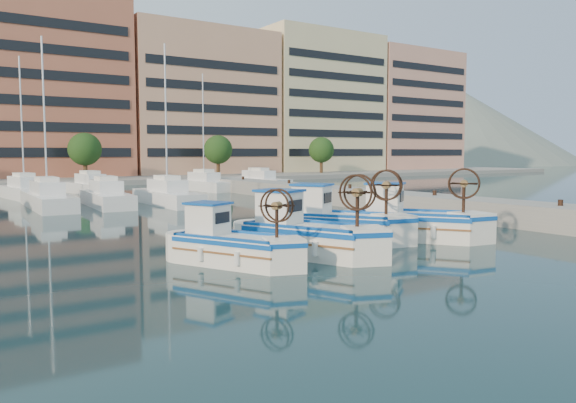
# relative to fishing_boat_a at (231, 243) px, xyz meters

# --- Properties ---
(ground) EXTENTS (300.00, 300.00, 0.00)m
(ground) POSITION_rel_fishing_boat_a_xyz_m (4.40, 0.71, -0.73)
(ground) COLOR #17393D
(ground) RESTS_ON ground
(quay) EXTENTS (3.00, 60.00, 1.20)m
(quay) POSITION_rel_fishing_boat_a_xyz_m (17.40, 8.71, -0.13)
(quay) COLOR gray
(quay) RESTS_ON ground
(waterfront) EXTENTS (180.00, 40.00, 25.60)m
(waterfront) POSITION_rel_fishing_boat_a_xyz_m (13.64, 65.76, 10.37)
(waterfront) COLOR gray
(waterfront) RESTS_ON ground
(hill_east) EXTENTS (160.00, 160.00, 50.00)m
(hill_east) POSITION_rel_fishing_boat_a_xyz_m (144.40, 110.71, -0.73)
(hill_east) COLOR slate
(hill_east) RESTS_ON ground
(yacht_marina) EXTENTS (41.10, 23.14, 11.50)m
(yacht_marina) POSITION_rel_fishing_boat_a_xyz_m (1.38, 28.93, -0.20)
(yacht_marina) COLOR white
(yacht_marina) RESTS_ON ground
(fishing_boat_a) EXTENTS (3.31, 4.39, 2.64)m
(fishing_boat_a) POSITION_rel_fishing_boat_a_xyz_m (0.00, 0.00, 0.00)
(fishing_boat_a) COLOR white
(fishing_boat_a) RESTS_ON ground
(fishing_boat_b) EXTENTS (3.69, 5.07, 3.06)m
(fishing_boat_b) POSITION_rel_fishing_boat_a_xyz_m (3.01, -0.06, 0.11)
(fishing_boat_b) COLOR white
(fishing_boat_b) RESTS_ON ground
(fishing_boat_c) EXTENTS (4.26, 5.08, 3.10)m
(fishing_boat_c) POSITION_rel_fishing_boat_a_xyz_m (6.13, 2.00, 0.13)
(fishing_boat_c) COLOR white
(fishing_boat_c) RESTS_ON ground
(fishing_boat_d) EXTENTS (4.48, 5.08, 3.14)m
(fishing_boat_d) POSITION_rel_fishing_boat_a_xyz_m (9.12, 0.57, 0.14)
(fishing_boat_d) COLOR white
(fishing_boat_d) RESTS_ON ground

